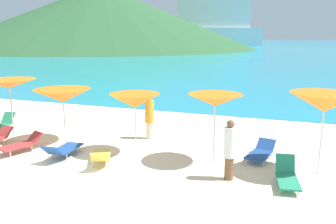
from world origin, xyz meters
name	(u,v)px	position (x,y,z in m)	size (l,w,h in m)	color
ground_plane	(166,113)	(0.00, 10.00, -0.15)	(50.00, 100.00, 0.30)	beige
ocean_water	(285,43)	(0.00, 229.85, 0.01)	(650.00, 440.00, 0.02)	teal
headland_hill	(102,17)	(-55.35, 97.07, 10.38)	(101.97, 101.97, 20.76)	#2D5B33
umbrella_1	(9,84)	(-4.12, 3.24, 2.15)	(2.19, 2.19, 2.33)	silver
umbrella_2	(63,96)	(-1.64, 3.31, 1.81)	(2.30, 2.30, 2.07)	silver
umbrella_3	(135,101)	(1.50, 3.01, 1.87)	(1.79, 1.79, 2.11)	silver
umbrella_4	(215,100)	(4.23, 3.10, 2.04)	(1.90, 1.90, 2.24)	silver
umbrella_5	(325,103)	(7.37, 3.21, 2.16)	(2.13, 2.13, 2.43)	silver
lounge_chair_1	(287,176)	(6.51, 2.06, 0.27)	(0.75, 1.46, 0.70)	#268C66
lounge_chair_2	(101,156)	(0.93, 1.63, 0.31)	(1.20, 1.62, 0.66)	#D8BF4C
lounge_chair_3	(22,144)	(-2.35, 1.76, 0.31)	(1.06, 1.59, 0.60)	#A53333
lounge_chair_4	(63,149)	(-0.62, 1.78, 0.30)	(0.79, 1.74, 0.64)	#1E478C
lounge_chair_6	(0,124)	(-5.35, 3.75, 0.26)	(0.79, 1.69, 0.67)	#268C66
lounge_chair_7	(261,152)	(5.64, 3.90, 0.25)	(0.92, 1.62, 0.54)	#1E478C
beachgoer_0	(230,149)	(4.94, 1.89, 0.92)	(0.34, 0.34, 1.74)	brown
beachgoer_1	(149,116)	(1.24, 4.84, 0.93)	(0.35, 0.35, 1.76)	beige
cruise_ship	(213,25)	(-29.82, 152.22, 9.31)	(44.37, 20.78, 23.91)	white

